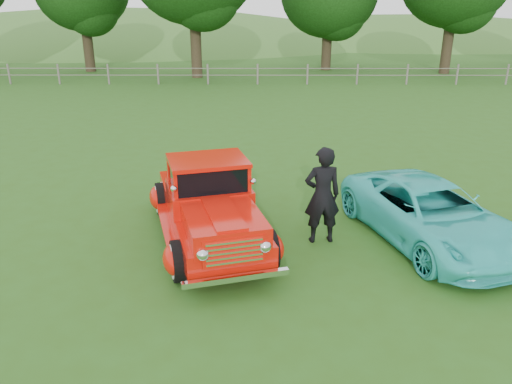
{
  "coord_description": "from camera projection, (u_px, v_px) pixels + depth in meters",
  "views": [
    {
      "loc": [
        0.04,
        -8.54,
        4.67
      ],
      "look_at": [
        -0.0,
        1.2,
        0.95
      ],
      "focal_mm": 35.0,
      "sensor_mm": 36.0,
      "label": 1
    }
  ],
  "objects": [
    {
      "name": "man",
      "position": [
        322.0,
        195.0,
        10.06
      ],
      "size": [
        0.8,
        0.58,
        2.03
      ],
      "primitive_type": "imported",
      "rotation": [
        0.0,
        0.0,
        3.28
      ],
      "color": "black",
      "rests_on": "ground"
    },
    {
      "name": "teal_sedan",
      "position": [
        430.0,
        213.0,
        10.2
      ],
      "size": [
        3.33,
        4.9,
        1.25
      ],
      "primitive_type": "imported",
      "rotation": [
        0.0,
        0.0,
        0.31
      ],
      "color": "#32CBC3",
      "rests_on": "ground"
    },
    {
      "name": "red_pickup",
      "position": [
        209.0,
        203.0,
        10.25
      ],
      "size": [
        3.18,
        5.27,
        1.78
      ],
      "rotation": [
        0.0,
        0.0,
        0.28
      ],
      "color": "black",
      "rests_on": "ground"
    },
    {
      "name": "fence_line",
      "position": [
        258.0,
        74.0,
        29.98
      ],
      "size": [
        48.0,
        0.12,
        1.2
      ],
      "color": "#676157",
      "rests_on": "ground"
    },
    {
      "name": "ground",
      "position": [
        256.0,
        260.0,
        9.64
      ],
      "size": [
        140.0,
        140.0,
        0.0
      ],
      "primitive_type": "plane",
      "color": "#2A5316",
      "rests_on": "ground"
    },
    {
      "name": "distant_hills",
      "position": [
        228.0,
        75.0,
        66.83
      ],
      "size": [
        116.0,
        60.0,
        18.0
      ],
      "color": "#3B6726",
      "rests_on": "ground"
    }
  ]
}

